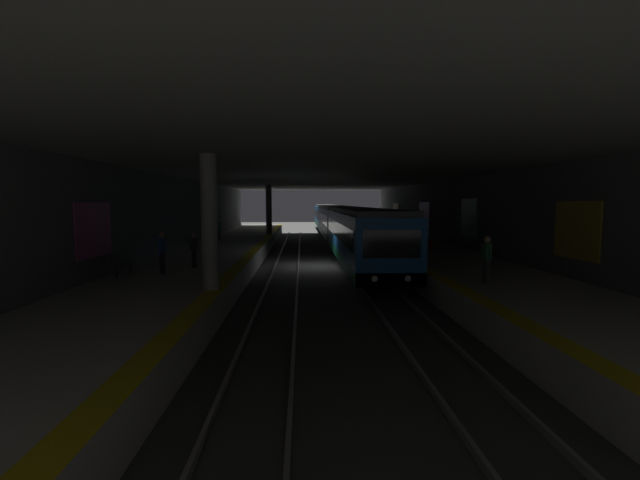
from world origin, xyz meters
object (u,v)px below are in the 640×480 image
Objects in this scene: pillar_far at (269,210)px; person_walking_mid at (487,258)px; suitcase_rolling at (430,244)px; bench_left_near at (462,242)px; bench_left_mid at (425,233)px; person_boarding at (162,251)px; bench_right_mid at (191,239)px; person_waiting_near at (219,229)px; trash_bin at (484,253)px; bench_right_near at (121,263)px; metro_train at (337,222)px; bench_left_far at (409,229)px; pillar_near at (209,223)px; person_standing_far at (194,249)px.

pillar_far is 27.02m from person_walking_mid.
bench_left_near is at bearing -121.12° from suitcase_rolling.
bench_left_mid is (-6.73, -12.88, -1.75)m from pillar_far.
bench_right_mid is at bearing 8.16° from person_boarding.
bench_right_mid is 1.89× the size of suitcase_rolling.
person_boarding is at bearing 117.08° from bench_left_near.
person_waiting_near is 0.94× the size of person_walking_mid.
person_waiting_near is 1.90× the size of trash_bin.
metro_train is at bearing -23.11° from bench_right_near.
bench_left_near is at bearing 180.00° from bench_left_mid.
bench_left_far is 1.00× the size of bench_right_near.
bench_left_near is at bearing -159.40° from metro_train.
bench_left_near and bench_right_mid have the same top height.
person_waiting_near is at bearing 35.40° from person_walking_mid.
person_boarding reaches higher than suitcase_rolling.
metro_train is 26.46m from person_boarding.
suitcase_rolling is at bearing 172.09° from bench_left_far.
bench_left_far and bench_right_mid have the same top height.
pillar_near is 17.17m from bench_left_near.
person_boarding is (3.27, 2.66, -1.33)m from pillar_near.
bench_right_near is at bearing 121.19° from suitcase_rolling.
person_standing_far is (-14.07, 14.69, 0.32)m from bench_left_mid.
metro_train is 17.80m from bench_right_mid.
bench_left_far is 27.40m from bench_right_near.
pillar_far is 2.81× the size of person_waiting_near.
bench_left_far is 0.99× the size of person_walking_mid.
pillar_near is 9.94m from person_walking_mid.
bench_left_far is 18.04m from trash_bin.
suitcase_rolling is at bearing -140.51° from pillar_far.
person_standing_far reaches higher than suitcase_rolling.
bench_right_near is at bearing 80.93° from person_walking_mid.
bench_left_mid is at bearing -117.59° from pillar_far.
pillar_far reaches higher than bench_right_near.
metro_train is 30.54× the size of person_boarding.
bench_right_mid is at bearing 83.89° from suitcase_rolling.
suitcase_rolling is at bearing -58.81° from bench_right_near.
pillar_near is 2.90× the size of person_standing_far.
person_walking_mid reaches higher than suitcase_rolling.
bench_right_near is 10.96m from bench_right_mid.
person_waiting_near reaches higher than person_standing_far.
bench_left_mid is at bearing -3.30° from trash_bin.
bench_left_far is 26.20m from person_boarding.
person_boarding is at bearing 101.68° from trash_bin.
person_standing_far is 1.84× the size of trash_bin.
person_waiting_near is at bearing 89.27° from bench_left_mid.
trash_bin is (-18.03, 0.73, -0.10)m from bench_left_far.
bench_left_far is at bearing -2.33° from trash_bin.
metro_train is 11.00m from bench_left_mid.
pillar_far is at bearing 39.49° from suitcase_rolling.
pillar_far is at bearing -19.31° from bench_right_mid.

